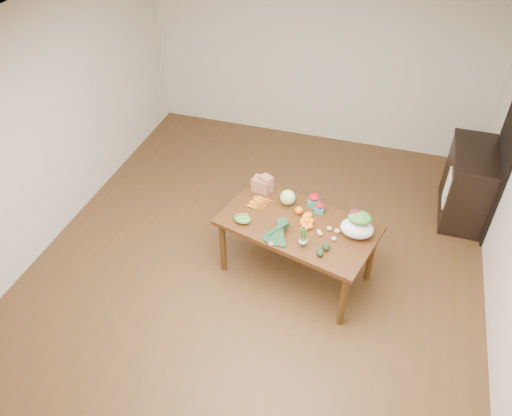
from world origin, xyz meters
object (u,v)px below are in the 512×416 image
(cabbage, at_px, (288,197))
(asparagus_bundle, at_px, (303,236))
(salad_bag, at_px, (357,226))
(mandarin_cluster, at_px, (307,222))
(dining_table, at_px, (296,249))
(kale_bunch, at_px, (276,233))
(cabinet, at_px, (467,184))
(paper_bag, at_px, (262,183))

(cabbage, height_order, asparagus_bundle, asparagus_bundle)
(cabbage, relative_size, salad_bag, 0.50)
(asparagus_bundle, height_order, salad_bag, salad_bag)
(mandarin_cluster, bearing_deg, cabbage, 133.73)
(dining_table, height_order, kale_bunch, kale_bunch)
(cabbage, xyz_separation_m, asparagus_bundle, (0.31, -0.60, 0.04))
(mandarin_cluster, height_order, kale_bunch, kale_bunch)
(dining_table, relative_size, asparagus_bundle, 6.41)
(cabinet, xyz_separation_m, salad_bag, (-1.17, -1.67, 0.41))
(kale_bunch, relative_size, salad_bag, 1.19)
(mandarin_cluster, relative_size, asparagus_bundle, 0.72)
(paper_bag, bearing_deg, cabbage, -23.49)
(salad_bag, bearing_deg, cabinet, 54.89)
(asparagus_bundle, bearing_deg, cabinet, 64.65)
(asparagus_bundle, bearing_deg, salad_bag, 47.43)
(kale_bunch, height_order, asparagus_bundle, asparagus_bundle)
(dining_table, relative_size, mandarin_cluster, 8.90)
(cabinet, height_order, asparagus_bundle, asparagus_bundle)
(mandarin_cluster, relative_size, kale_bunch, 0.45)
(kale_bunch, distance_m, asparagus_bundle, 0.28)
(mandarin_cluster, distance_m, asparagus_bundle, 0.32)
(cabinet, bearing_deg, kale_bunch, -134.59)
(paper_bag, height_order, salad_bag, salad_bag)
(cabbage, distance_m, salad_bag, 0.84)
(dining_table, distance_m, mandarin_cluster, 0.43)
(cabinet, distance_m, kale_bunch, 2.77)
(dining_table, height_order, mandarin_cluster, mandarin_cluster)
(cabinet, distance_m, mandarin_cluster, 2.39)
(cabbage, bearing_deg, salad_bag, -19.91)
(cabbage, distance_m, mandarin_cluster, 0.41)
(mandarin_cluster, bearing_deg, cabinet, 44.83)
(dining_table, relative_size, kale_bunch, 4.01)
(paper_bag, relative_size, kale_bunch, 0.67)
(cabinet, relative_size, cabbage, 5.99)
(cabbage, bearing_deg, asparagus_bundle, -62.53)
(cabinet, height_order, mandarin_cluster, cabinet)
(dining_table, relative_size, paper_bag, 6.01)
(cabinet, height_order, salad_bag, salad_bag)
(salad_bag, bearing_deg, paper_bag, 158.99)
(dining_table, bearing_deg, kale_bunch, -104.17)
(dining_table, bearing_deg, cabinet, 57.81)
(kale_bunch, bearing_deg, asparagus_bundle, 10.60)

